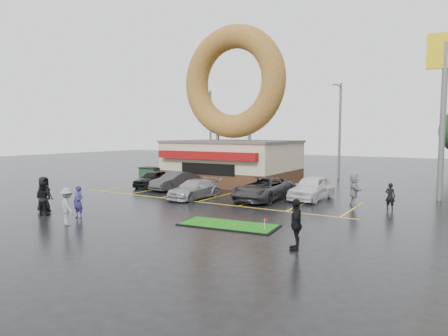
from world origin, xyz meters
The scene contains 19 objects.
ground centered at (0.00, 0.00, 0.00)m, with size 120.00×120.00×0.00m, color black.
donut_shop centered at (-3.00, 12.97, 4.46)m, with size 10.20×8.70×13.50m.
shell_sign centered at (13.00, 12.00, 7.38)m, with size 2.20×0.36×10.60m.
streetlight_left centered at (-10.00, 19.92, 4.78)m, with size 0.40×2.21×9.00m.
streetlight_mid centered at (4.00, 20.92, 4.78)m, with size 0.40×2.21×9.00m.
car_black centered at (-6.99, 7.11, 0.67)m, with size 1.58×3.92×1.34m, color black.
car_dgrey centered at (-4.52, 6.81, 0.68)m, with size 1.45×4.15×1.37m, color #323235.
car_silver centered at (-0.95, 4.41, 0.63)m, with size 1.77×4.34×1.26m, color #9E9EA3.
car_grey centered at (3.26, 6.13, 0.74)m, with size 2.46×5.34×1.48m, color #2F2E31.
car_white centered at (5.90, 7.97, 0.78)m, with size 1.85×4.59×1.56m, color white.
person_blue centered at (-2.35, -3.74, 0.82)m, with size 0.60×0.39×1.64m, color navy.
person_blackjkt centered at (-4.55, -4.22, 0.89)m, with size 0.87×0.67×1.78m, color black.
person_hoodie centered at (-1.48, -5.05, 0.88)m, with size 1.14×0.66×1.77m, color gray.
person_bystander centered at (-5.33, -3.65, 0.98)m, with size 0.95×0.62×1.95m, color black.
person_cameraman centered at (9.19, -3.21, 0.96)m, with size 1.13×0.47×1.92m, color black.
person_walker_near centered at (8.76, 7.23, 0.96)m, with size 1.78×0.57×1.92m, color gray.
person_walker_far centered at (10.82, 7.01, 0.76)m, with size 0.56×0.37×1.53m, color black.
dumpster centered at (-8.82, 8.93, 0.65)m, with size 1.80×1.20×1.30m, color #1B4727.
putting_green centered at (5.06, -1.18, 0.04)m, with size 4.82×2.51×0.58m.
Camera 1 is at (14.52, -16.96, 4.33)m, focal length 32.00 mm.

